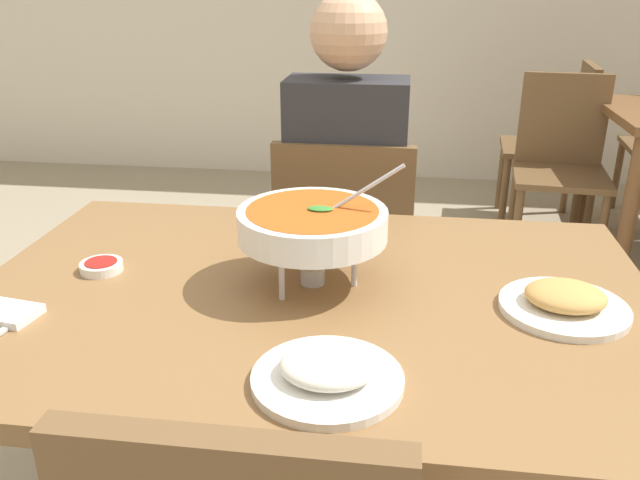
{
  "coord_description": "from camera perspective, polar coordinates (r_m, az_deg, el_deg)",
  "views": [
    {
      "loc": [
        0.18,
        -1.16,
        1.36
      ],
      "look_at": [
        0.0,
        0.15,
        0.81
      ],
      "focal_mm": 36.6,
      "sensor_mm": 36.0,
      "label": 1
    }
  ],
  "objects": [
    {
      "name": "sauce_dish",
      "position": [
        1.47,
        -18.57,
        -2.18
      ],
      "size": [
        0.09,
        0.09,
        0.02
      ],
      "color": "white",
      "rests_on": "dining_table_main"
    },
    {
      "name": "rice_plate",
      "position": [
        1.03,
        0.65,
        -11.5
      ],
      "size": [
        0.24,
        0.24,
        0.06
      ],
      "color": "white",
      "rests_on": "dining_table_main"
    },
    {
      "name": "spoon_utensil",
      "position": [
        1.3,
        -25.86,
        -7.05
      ],
      "size": [
        0.04,
        0.17,
        0.01
      ],
      "primitive_type": "cube",
      "rotation": [
        0.0,
        0.0,
        -0.18
      ],
      "color": "silver",
      "rests_on": "dining_table_main"
    },
    {
      "name": "appetizer_plate",
      "position": [
        1.32,
        20.59,
        -5.08
      ],
      "size": [
        0.24,
        0.24,
        0.06
      ],
      "color": "white",
      "rests_on": "dining_table_main"
    },
    {
      "name": "chair_diner_main",
      "position": [
        2.1,
        2.21,
        -1.32
      ],
      "size": [
        0.44,
        0.44,
        0.9
      ],
      "color": "brown",
      "rests_on": "ground_plane"
    },
    {
      "name": "napkin_folded",
      "position": [
        1.35,
        -25.85,
        -5.76
      ],
      "size": [
        0.13,
        0.1,
        0.02
      ],
      "primitive_type": "cube",
      "rotation": [
        0.0,
        0.0,
        -0.16
      ],
      "color": "white",
      "rests_on": "dining_table_main"
    },
    {
      "name": "diner_main",
      "position": [
        2.05,
        2.4,
        5.1
      ],
      "size": [
        0.4,
        0.45,
        1.31
      ],
      "color": "#2D2D38",
      "rests_on": "ground_plane"
    },
    {
      "name": "chair_bg_window",
      "position": [
        3.9,
        20.34,
        8.52
      ],
      "size": [
        0.47,
        0.47,
        0.9
      ],
      "color": "brown",
      "rests_on": "ground_plane"
    },
    {
      "name": "curry_bowl",
      "position": [
        1.3,
        -0.84,
        1.35
      ],
      "size": [
        0.33,
        0.3,
        0.26
      ],
      "color": "silver",
      "rests_on": "dining_table_main"
    },
    {
      "name": "chair_bg_right",
      "position": [
        3.45,
        20.28,
        6.86
      ],
      "size": [
        0.48,
        0.48,
        0.9
      ],
      "color": "brown",
      "rests_on": "ground_plane"
    },
    {
      "name": "dining_table_main",
      "position": [
        1.37,
        -0.85,
        -8.29
      ],
      "size": [
        1.38,
        0.94,
        0.76
      ],
      "color": "brown",
      "rests_on": "ground_plane"
    }
  ]
}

